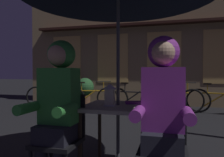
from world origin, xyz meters
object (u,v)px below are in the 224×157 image
Objects in this scene: cafe_table at (118,114)px; person_left_hooded at (58,98)px; bicycle_second at (91,97)px; person_right_hooded at (163,102)px; lantern at (110,94)px; bicycle_third at (134,99)px; chair_right at (163,143)px; bicycle_fourth at (173,100)px; book at (134,103)px; chair_left at (61,134)px; bicycle_nearest at (51,96)px; bicycle_fifth at (219,101)px; potted_plant at (85,89)px.

person_left_hooded is at bearing -138.43° from cafe_table.
bicycle_second is (-1.28, 4.31, -0.50)m from person_left_hooded.
person_left_hooded is 0.96m from person_right_hooded.
lantern is (-0.07, -0.08, 0.22)m from cafe_table.
bicycle_second is at bearing 176.15° from bicycle_third.
chair_right is 0.52× the size of bicycle_fourth.
bicycle_second is at bearing 117.53° from person_right_hooded.
bicycle_second is 4.21m from book.
bicycle_fourth is at bearing 79.88° from lantern.
bicycle_third is (0.06, 4.16, -0.14)m from chair_left.
person_right_hooded reaches higher than bicycle_nearest.
book is (-0.48, -3.71, 0.41)m from bicycle_fourth.
chair_right is 5.48m from bicycle_nearest.
chair_right is at bearing -37.55° from cafe_table.
bicycle_nearest reaches higher than book.
bicycle_fifth is (2.29, 4.36, -0.50)m from person_left_hooded.
bicycle_third is (-0.90, 4.16, -0.14)m from chair_right.
chair_right is (0.96, 0.00, 0.00)m from chair_left.
person_left_hooded is (-0.48, -0.43, 0.21)m from cafe_table.
bicycle_third is 1.93m from potted_plant.
chair_left is 0.86m from book.
person_left_hooded is 4.46m from bicycle_fourth.
book is (1.92, -3.73, 0.41)m from bicycle_second.
person_left_hooded is 4.24m from bicycle_third.
bicycle_nearest is at bearing 130.25° from chair_right.
lantern is 0.27× the size of chair_left.
book is (0.15, 0.15, 0.11)m from cafe_table.
person_left_hooded is 0.84× the size of bicycle_nearest.
chair_right reaches higher than book.
bicycle_second is 0.78m from potted_plant.
chair_left is 4.38m from bicycle_fourth.
chair_left is (-0.41, -0.29, -0.37)m from lantern.
bicycle_nearest and bicycle_fourth have the same top height.
cafe_table is at bearing -63.92° from potted_plant.
lantern is at bearing 40.60° from person_left_hooded.
cafe_table is 0.45× the size of bicycle_second.
person_right_hooded reaches higher than chair_right.
chair_right is at bearing -49.75° from bicycle_nearest.
bicycle_second is at bearing 101.68° from book.
bicycle_second is 8.28× the size of book.
person_left_hooded is 0.85× the size of bicycle_second.
potted_plant is (-1.72, 4.92, -0.30)m from person_left_hooded.
book is (0.57, -3.64, 0.41)m from bicycle_third.
lantern is 0.14× the size of bicycle_second.
person_right_hooded is at bearing -32.46° from lantern.
person_left_hooded reaches higher than bicycle_second.
bicycle_second reaches higher than book.
potted_plant is (-2.35, 4.35, -0.21)m from book.
bicycle_fifth is (1.33, 4.30, -0.14)m from chair_right.
bicycle_nearest is at bearing -176.99° from bicycle_second.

